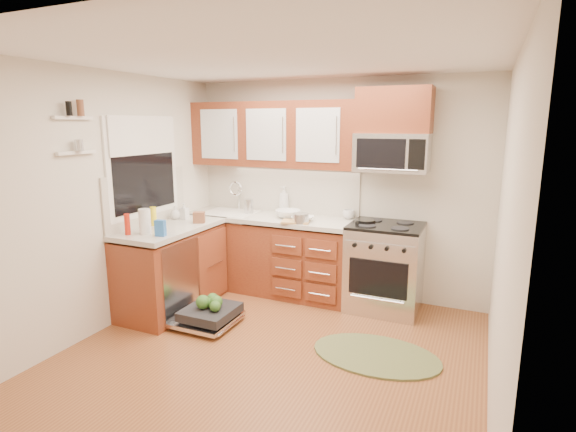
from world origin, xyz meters
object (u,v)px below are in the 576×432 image
at_px(rug, 376,355).
at_px(skillet, 365,221).
at_px(microwave, 392,153).
at_px(bowl_b, 288,214).
at_px(sink, 230,222).
at_px(paper_towel_roll, 145,221).
at_px(cup, 349,214).
at_px(upper_cabinets, 273,134).
at_px(range, 385,267).
at_px(dishwasher, 207,315).
at_px(stock_pot, 301,218).
at_px(bowl_a, 303,219).
at_px(cutting_board, 296,222).

relative_size(rug, skillet, 5.20).
distance_m(microwave, bowl_b, 1.36).
height_order(sink, paper_towel_roll, paper_towel_roll).
bearing_deg(cup, bowl_b, -161.54).
height_order(upper_cabinets, rug, upper_cabinets).
distance_m(upper_cabinets, microwave, 1.42).
height_order(microwave, rug, microwave).
bearing_deg(range, rug, -80.96).
xyz_separation_m(dishwasher, stock_pot, (0.64, 0.92, 0.88)).
relative_size(upper_cabinets, bowl_b, 7.03).
distance_m(microwave, bowl_a, 1.20).
height_order(microwave, cup, microwave).
relative_size(upper_cabinets, dishwasher, 2.93).
relative_size(rug, bowl_a, 4.72).
height_order(rug, paper_towel_roll, paper_towel_roll).
height_order(bowl_b, cup, cup).
height_order(rug, cutting_board, cutting_board).
distance_m(rug, cutting_board, 1.69).
height_order(upper_cabinets, sink, upper_cabinets).
bearing_deg(bowl_b, cutting_board, -48.24).
xyz_separation_m(bowl_b, cup, (0.67, 0.22, 0.01)).
xyz_separation_m(upper_cabinets, stock_pot, (0.50, -0.35, -0.90)).
xyz_separation_m(range, bowl_a, (-0.92, -0.11, 0.48)).
bearing_deg(rug, bowl_a, 138.83).
xyz_separation_m(paper_towel_roll, cup, (1.65, 1.50, -0.07)).
height_order(stock_pot, bowl_a, stock_pot).
height_order(dishwasher, cup, cup).
relative_size(dishwasher, paper_towel_roll, 2.78).
bearing_deg(paper_towel_roll, bowl_b, 52.60).
distance_m(microwave, skillet, 0.78).
bearing_deg(skillet, cutting_board, -166.67).
bearing_deg(microwave, dishwasher, -140.93).
distance_m(skillet, cutting_board, 0.76).
bearing_deg(sink, skillet, -0.82).
bearing_deg(bowl_a, cup, 37.34).
bearing_deg(cup, range, -24.62).
xyz_separation_m(range, stock_pot, (-0.90, -0.21, 0.50)).
height_order(cutting_board, paper_towel_roll, paper_towel_roll).
xyz_separation_m(rug, stock_pot, (-1.07, 0.85, 0.97)).
bearing_deg(cutting_board, cup, 41.78).
distance_m(stock_pot, cutting_board, 0.07).
bearing_deg(upper_cabinets, cutting_board, -38.52).
height_order(skillet, paper_towel_roll, paper_towel_roll).
xyz_separation_m(microwave, paper_towel_roll, (-2.13, -1.40, -0.65)).
bearing_deg(upper_cabinets, skillet, -8.63).
bearing_deg(cutting_board, rug, -37.10).
relative_size(bowl_a, bowl_b, 0.81).
relative_size(dishwasher, bowl_a, 2.95).
relative_size(microwave, bowl_b, 2.61).
distance_m(skillet, paper_towel_roll, 2.28).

